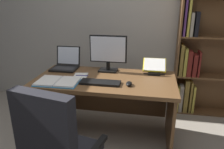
{
  "coord_description": "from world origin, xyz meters",
  "views": [
    {
      "loc": [
        0.4,
        -1.26,
        1.6
      ],
      "look_at": [
        -0.0,
        0.91,
        0.83
      ],
      "focal_mm": 35.27,
      "sensor_mm": 36.0,
      "label": 1
    }
  ],
  "objects_px": {
    "monitor": "(108,54)",
    "computer_mouse": "(129,84)",
    "reading_stand_with_book": "(154,67)",
    "pen": "(82,75)",
    "keyboard": "(100,83)",
    "notepad": "(80,76)",
    "bookshelf": "(205,40)",
    "desk": "(107,93)",
    "laptop": "(66,64)",
    "open_binder": "(58,81)"
  },
  "relations": [
    {
      "from": "monitor",
      "to": "computer_mouse",
      "type": "xyz_separation_m",
      "value": [
        0.3,
        -0.42,
        -0.2
      ]
    },
    {
      "from": "reading_stand_with_book",
      "to": "pen",
      "type": "bearing_deg",
      "value": -159.36
    },
    {
      "from": "monitor",
      "to": "keyboard",
      "type": "relative_size",
      "value": 1.05
    },
    {
      "from": "computer_mouse",
      "to": "pen",
      "type": "xyz_separation_m",
      "value": [
        -0.55,
        0.17,
        -0.01
      ]
    },
    {
      "from": "monitor",
      "to": "notepad",
      "type": "distance_m",
      "value": 0.43
    },
    {
      "from": "computer_mouse",
      "to": "reading_stand_with_book",
      "type": "relative_size",
      "value": 0.39
    },
    {
      "from": "notepad",
      "to": "reading_stand_with_book",
      "type": "bearing_deg",
      "value": 20.17
    },
    {
      "from": "bookshelf",
      "to": "computer_mouse",
      "type": "height_order",
      "value": "bookshelf"
    },
    {
      "from": "desk",
      "to": "keyboard",
      "type": "distance_m",
      "value": 0.33
    },
    {
      "from": "monitor",
      "to": "bookshelf",
      "type": "bearing_deg",
      "value": 27.05
    },
    {
      "from": "keyboard",
      "to": "computer_mouse",
      "type": "xyz_separation_m",
      "value": [
        0.3,
        0.0,
        0.01
      ]
    },
    {
      "from": "laptop",
      "to": "notepad",
      "type": "distance_m",
      "value": 0.38
    },
    {
      "from": "computer_mouse",
      "to": "open_binder",
      "type": "distance_m",
      "value": 0.75
    },
    {
      "from": "desk",
      "to": "pen",
      "type": "bearing_deg",
      "value": -165.59
    },
    {
      "from": "laptop",
      "to": "keyboard",
      "type": "xyz_separation_m",
      "value": [
        0.54,
        -0.43,
        -0.04
      ]
    },
    {
      "from": "reading_stand_with_book",
      "to": "laptop",
      "type": "bearing_deg",
      "value": -177.93
    },
    {
      "from": "monitor",
      "to": "open_binder",
      "type": "distance_m",
      "value": 0.68
    },
    {
      "from": "reading_stand_with_book",
      "to": "pen",
      "type": "height_order",
      "value": "reading_stand_with_book"
    },
    {
      "from": "desk",
      "to": "laptop",
      "type": "height_order",
      "value": "laptop"
    },
    {
      "from": "monitor",
      "to": "computer_mouse",
      "type": "relative_size",
      "value": 4.25
    },
    {
      "from": "reading_stand_with_book",
      "to": "pen",
      "type": "distance_m",
      "value": 0.85
    },
    {
      "from": "monitor",
      "to": "reading_stand_with_book",
      "type": "height_order",
      "value": "monitor"
    },
    {
      "from": "monitor",
      "to": "reading_stand_with_book",
      "type": "distance_m",
      "value": 0.57
    },
    {
      "from": "bookshelf",
      "to": "reading_stand_with_book",
      "type": "distance_m",
      "value": 0.89
    },
    {
      "from": "computer_mouse",
      "to": "laptop",
      "type": "bearing_deg",
      "value": 153.03
    },
    {
      "from": "desk",
      "to": "keyboard",
      "type": "xyz_separation_m",
      "value": [
        -0.02,
        -0.24,
        0.22
      ]
    },
    {
      "from": "pen",
      "to": "desk",
      "type": "bearing_deg",
      "value": 14.41
    },
    {
      "from": "desk",
      "to": "laptop",
      "type": "distance_m",
      "value": 0.65
    },
    {
      "from": "computer_mouse",
      "to": "reading_stand_with_book",
      "type": "xyz_separation_m",
      "value": [
        0.25,
        0.47,
        0.05
      ]
    },
    {
      "from": "bookshelf",
      "to": "notepad",
      "type": "relative_size",
      "value": 10.56
    },
    {
      "from": "keyboard",
      "to": "reading_stand_with_book",
      "type": "distance_m",
      "value": 0.72
    },
    {
      "from": "bookshelf",
      "to": "monitor",
      "type": "distance_m",
      "value": 1.34
    },
    {
      "from": "monitor",
      "to": "reading_stand_with_book",
      "type": "bearing_deg",
      "value": 4.79
    },
    {
      "from": "keyboard",
      "to": "notepad",
      "type": "relative_size",
      "value": 2.0
    },
    {
      "from": "notepad",
      "to": "pen",
      "type": "relative_size",
      "value": 1.5
    },
    {
      "from": "desk",
      "to": "monitor",
      "type": "relative_size",
      "value": 3.48
    },
    {
      "from": "monitor",
      "to": "keyboard",
      "type": "bearing_deg",
      "value": -90.0
    },
    {
      "from": "bookshelf",
      "to": "notepad",
      "type": "distance_m",
      "value": 1.73
    },
    {
      "from": "reading_stand_with_book",
      "to": "desk",
      "type": "bearing_deg",
      "value": -156.43
    },
    {
      "from": "bookshelf",
      "to": "notepad",
      "type": "bearing_deg",
      "value": -149.44
    },
    {
      "from": "laptop",
      "to": "reading_stand_with_book",
      "type": "distance_m",
      "value": 1.09
    },
    {
      "from": "monitor",
      "to": "pen",
      "type": "relative_size",
      "value": 3.16
    },
    {
      "from": "keyboard",
      "to": "reading_stand_with_book",
      "type": "relative_size",
      "value": 1.56
    },
    {
      "from": "monitor",
      "to": "open_binder",
      "type": "relative_size",
      "value": 0.98
    },
    {
      "from": "keyboard",
      "to": "pen",
      "type": "distance_m",
      "value": 0.3
    },
    {
      "from": "keyboard",
      "to": "notepad",
      "type": "bearing_deg",
      "value": 147.87
    },
    {
      "from": "laptop",
      "to": "keyboard",
      "type": "relative_size",
      "value": 0.74
    },
    {
      "from": "reading_stand_with_book",
      "to": "notepad",
      "type": "relative_size",
      "value": 1.28
    },
    {
      "from": "bookshelf",
      "to": "open_binder",
      "type": "height_order",
      "value": "bookshelf"
    },
    {
      "from": "keyboard",
      "to": "reading_stand_with_book",
      "type": "xyz_separation_m",
      "value": [
        0.55,
        0.47,
        0.06
      ]
    }
  ]
}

